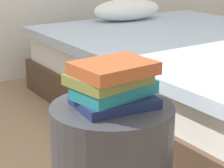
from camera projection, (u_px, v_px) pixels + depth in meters
The scene contains 5 objects.
bed at pixel (199, 73), 2.64m from camera, with size 1.59×2.04×0.62m.
book_navy at pixel (114, 101), 1.39m from camera, with size 0.25×0.19×0.03m, color #19234C.
book_teal at pixel (115, 90), 1.39m from camera, with size 0.27×0.15×0.04m, color #1E727F.
book_olive at pixel (108, 79), 1.38m from camera, with size 0.24×0.19×0.04m, color olive.
book_rust at pixel (115, 68), 1.36m from camera, with size 0.25×0.19×0.04m, color #994723.
Camera 1 is at (-0.75, -1.08, 0.97)m, focal length 67.89 mm.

